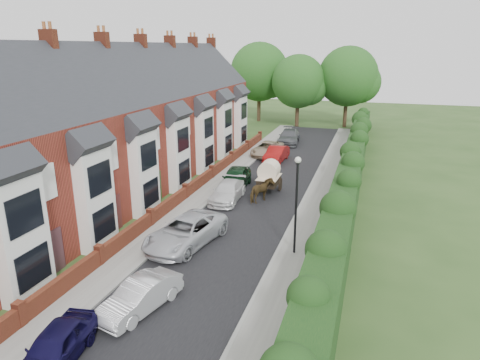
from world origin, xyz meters
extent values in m
plane|color=#2D4C1E|center=(0.00, 0.00, 0.00)|extent=(140.00, 140.00, 0.00)
cube|color=black|center=(-0.50, 11.00, 0.01)|extent=(6.00, 58.00, 0.02)
cube|color=gray|center=(3.60, 11.00, 0.06)|extent=(2.20, 58.00, 0.12)
cube|color=gray|center=(-4.35, 11.00, 0.06)|extent=(1.70, 58.00, 0.12)
cube|color=#969691|center=(2.55, 11.00, 0.07)|extent=(0.18, 58.00, 0.13)
cube|color=#969691|center=(-3.55, 11.00, 0.07)|extent=(0.18, 58.00, 0.13)
cube|color=black|center=(5.40, 11.00, 1.25)|extent=(1.50, 58.00, 2.50)
cube|color=#9C3427|center=(-11.00, 10.00, 3.25)|extent=(8.00, 40.00, 6.50)
cube|color=#2A2C31|center=(-11.00, 10.00, 6.50)|extent=(8.00, 40.20, 8.00)
cube|color=white|center=(-6.65, -3.10, 2.60)|extent=(0.70, 2.40, 5.20)
cube|color=black|center=(-6.28, -3.10, 1.40)|extent=(0.06, 1.80, 1.60)
cube|color=black|center=(-6.28, -3.10, 3.80)|extent=(0.06, 1.80, 1.60)
cube|color=#2A2C31|center=(-6.80, -3.10, 5.60)|extent=(1.70, 2.60, 1.70)
cube|color=#3F2D2D|center=(-6.96, -1.00, 1.05)|extent=(0.08, 0.90, 2.10)
cube|color=white|center=(-6.95, -1.10, 4.40)|extent=(0.12, 1.20, 1.60)
cube|color=white|center=(-6.65, 1.90, 2.60)|extent=(0.70, 2.40, 5.20)
cube|color=black|center=(-6.28, 1.90, 1.40)|extent=(0.06, 1.80, 1.60)
cube|color=black|center=(-6.28, 1.90, 3.80)|extent=(0.06, 1.80, 1.60)
cube|color=#2A2C31|center=(-6.80, 1.90, 5.60)|extent=(1.70, 2.60, 1.70)
cube|color=#3F2D2D|center=(-6.96, 4.00, 1.05)|extent=(0.08, 0.90, 2.10)
cube|color=white|center=(-6.95, 3.90, 4.40)|extent=(0.12, 1.20, 1.60)
cube|color=white|center=(-6.65, 6.90, 2.60)|extent=(0.70, 2.40, 5.20)
cube|color=black|center=(-6.28, 6.90, 1.40)|extent=(0.06, 1.80, 1.60)
cube|color=black|center=(-6.28, 6.90, 3.80)|extent=(0.06, 1.80, 1.60)
cube|color=#2A2C31|center=(-6.80, 6.90, 5.60)|extent=(1.70, 2.60, 1.70)
cube|color=#3F2D2D|center=(-6.96, 9.00, 1.05)|extent=(0.08, 0.90, 2.10)
cube|color=white|center=(-6.95, 8.90, 4.40)|extent=(0.12, 1.20, 1.60)
cube|color=white|center=(-6.65, 11.90, 2.60)|extent=(0.70, 2.40, 5.20)
cube|color=black|center=(-6.28, 11.90, 1.40)|extent=(0.06, 1.80, 1.60)
cube|color=black|center=(-6.28, 11.90, 3.80)|extent=(0.06, 1.80, 1.60)
cube|color=#2A2C31|center=(-6.80, 11.90, 5.60)|extent=(1.70, 2.60, 1.70)
cube|color=#3F2D2D|center=(-6.96, 14.00, 1.05)|extent=(0.08, 0.90, 2.10)
cube|color=white|center=(-6.95, 13.90, 4.40)|extent=(0.12, 1.20, 1.60)
cube|color=white|center=(-6.65, 16.90, 2.60)|extent=(0.70, 2.40, 5.20)
cube|color=black|center=(-6.28, 16.90, 1.40)|extent=(0.06, 1.80, 1.60)
cube|color=black|center=(-6.28, 16.90, 3.80)|extent=(0.06, 1.80, 1.60)
cube|color=#2A2C31|center=(-6.80, 16.90, 5.60)|extent=(1.70, 2.60, 1.70)
cube|color=#3F2D2D|center=(-6.96, 19.00, 1.05)|extent=(0.08, 0.90, 2.10)
cube|color=white|center=(-6.95, 18.90, 4.40)|extent=(0.12, 1.20, 1.60)
cube|color=white|center=(-6.65, 21.90, 2.60)|extent=(0.70, 2.40, 5.20)
cube|color=black|center=(-6.28, 21.90, 1.40)|extent=(0.06, 1.80, 1.60)
cube|color=black|center=(-6.28, 21.90, 3.80)|extent=(0.06, 1.80, 1.60)
cube|color=#2A2C31|center=(-6.80, 21.90, 5.60)|extent=(1.70, 2.60, 1.70)
cube|color=#3F2D2D|center=(-6.96, 24.00, 1.05)|extent=(0.08, 0.90, 2.10)
cube|color=white|center=(-6.95, 23.90, 4.40)|extent=(0.12, 1.20, 1.60)
cube|color=white|center=(-6.65, 26.90, 2.60)|extent=(0.70, 2.40, 5.20)
cube|color=black|center=(-6.28, 26.90, 1.40)|extent=(0.06, 1.80, 1.60)
cube|color=black|center=(-6.28, 26.90, 3.80)|extent=(0.06, 1.80, 1.60)
cube|color=#2A2C31|center=(-6.80, 26.90, 5.60)|extent=(1.70, 2.60, 1.70)
cube|color=#3F2D2D|center=(-6.96, 29.00, 1.05)|extent=(0.08, 0.90, 2.10)
cube|color=white|center=(-6.95, 28.90, 4.40)|extent=(0.12, 1.20, 1.60)
cube|color=maroon|center=(-11.00, 5.00, 10.30)|extent=(0.90, 0.50, 1.60)
cylinder|color=brown|center=(-11.20, 5.00, 11.25)|extent=(0.20, 0.20, 0.50)
cylinder|color=brown|center=(-10.80, 5.00, 11.25)|extent=(0.20, 0.20, 0.50)
cube|color=maroon|center=(-11.00, 10.00, 10.30)|extent=(0.90, 0.50, 1.60)
cylinder|color=brown|center=(-11.20, 10.00, 11.25)|extent=(0.20, 0.20, 0.50)
cylinder|color=brown|center=(-10.80, 10.00, 11.25)|extent=(0.20, 0.20, 0.50)
cube|color=maroon|center=(-11.00, 15.00, 10.30)|extent=(0.90, 0.50, 1.60)
cylinder|color=brown|center=(-11.20, 15.00, 11.25)|extent=(0.20, 0.20, 0.50)
cylinder|color=brown|center=(-10.80, 15.00, 11.25)|extent=(0.20, 0.20, 0.50)
cube|color=maroon|center=(-11.00, 20.00, 10.30)|extent=(0.90, 0.50, 1.60)
cylinder|color=brown|center=(-11.20, 20.00, 11.25)|extent=(0.20, 0.20, 0.50)
cylinder|color=brown|center=(-10.80, 20.00, 11.25)|extent=(0.20, 0.20, 0.50)
cube|color=maroon|center=(-11.00, 25.00, 10.30)|extent=(0.90, 0.50, 1.60)
cylinder|color=brown|center=(-11.20, 25.00, 11.25)|extent=(0.20, 0.20, 0.50)
cylinder|color=brown|center=(-10.80, 25.00, 11.25)|extent=(0.20, 0.20, 0.50)
cube|color=maroon|center=(-11.00, 30.00, 10.30)|extent=(0.90, 0.50, 1.60)
cylinder|color=brown|center=(-11.20, 30.00, 11.25)|extent=(0.20, 0.20, 0.50)
cylinder|color=brown|center=(-10.80, 30.00, 11.25)|extent=(0.20, 0.20, 0.50)
cube|color=maroon|center=(-5.35, -2.50, 0.45)|extent=(0.30, 4.70, 0.90)
cube|color=maroon|center=(-5.35, 2.50, 0.45)|extent=(0.30, 4.70, 0.90)
cube|color=maroon|center=(-5.35, 7.50, 0.45)|extent=(0.30, 4.70, 0.90)
cube|color=maroon|center=(-5.35, 12.50, 0.45)|extent=(0.30, 4.70, 0.90)
cube|color=maroon|center=(-5.35, 17.50, 0.45)|extent=(0.30, 4.70, 0.90)
cube|color=maroon|center=(-5.35, 22.50, 0.45)|extent=(0.30, 4.70, 0.90)
cube|color=maroon|center=(-5.35, 27.50, 0.45)|extent=(0.30, 4.70, 0.90)
cube|color=maroon|center=(-5.35, -5.00, 0.55)|extent=(0.35, 0.35, 1.10)
cube|color=maroon|center=(-5.35, 0.00, 0.55)|extent=(0.35, 0.35, 1.10)
cube|color=maroon|center=(-5.35, 5.00, 0.55)|extent=(0.35, 0.35, 1.10)
cube|color=maroon|center=(-5.35, 10.00, 0.55)|extent=(0.35, 0.35, 1.10)
cube|color=maroon|center=(-5.35, 15.00, 0.55)|extent=(0.35, 0.35, 1.10)
cube|color=maroon|center=(-5.35, 20.00, 0.55)|extent=(0.35, 0.35, 1.10)
cube|color=maroon|center=(-5.35, 25.00, 0.55)|extent=(0.35, 0.35, 1.10)
cube|color=maroon|center=(-5.35, 30.00, 0.55)|extent=(0.35, 0.35, 1.10)
cylinder|color=black|center=(3.40, 4.00, 2.40)|extent=(0.12, 0.12, 4.80)
cylinder|color=black|center=(3.40, 4.00, 4.85)|extent=(0.20, 0.20, 0.10)
sphere|color=silver|center=(3.40, 4.00, 5.00)|extent=(0.32, 0.32, 0.32)
cylinder|color=#332316|center=(-3.00, 40.00, 2.38)|extent=(0.50, 0.50, 4.75)
sphere|color=#1C541C|center=(-3.00, 40.00, 5.89)|extent=(6.80, 6.80, 6.80)
sphere|color=#1C541C|center=(-1.64, 40.30, 5.23)|extent=(4.76, 4.76, 4.76)
cylinder|color=#332316|center=(3.00, 42.00, 2.62)|extent=(0.50, 0.50, 5.25)
sphere|color=#1C541C|center=(3.00, 42.00, 6.51)|extent=(7.60, 7.60, 7.60)
sphere|color=#1C541C|center=(4.52, 42.30, 5.78)|extent=(5.32, 5.32, 5.32)
cylinder|color=#332316|center=(-9.00, 43.00, 2.75)|extent=(0.50, 0.50, 5.50)
sphere|color=#1C541C|center=(-9.00, 43.00, 6.82)|extent=(8.00, 8.00, 8.00)
sphere|color=#1C541C|center=(-7.40, 43.30, 6.05)|extent=(5.60, 5.60, 5.60)
imported|color=#0F0B33|center=(-2.73, -6.20, 0.64)|extent=(2.08, 3.95, 1.28)
imported|color=silver|center=(-1.60, -2.63, 0.64)|extent=(2.25, 4.09, 1.28)
imported|color=silver|center=(-2.34, 3.40, 0.75)|extent=(3.46, 5.80, 1.51)
imported|color=white|center=(-2.48, 10.60, 0.64)|extent=(2.01, 4.51, 1.29)
imported|color=black|center=(-2.78, 13.34, 0.78)|extent=(2.32, 4.74, 1.56)
imported|color=maroon|center=(-1.60, 21.80, 0.71)|extent=(1.70, 4.35, 1.41)
imported|color=tan|center=(-2.96, 23.80, 0.66)|extent=(2.62, 4.96, 1.33)
imported|color=#505256|center=(-1.99, 29.73, 0.76)|extent=(2.61, 5.39, 1.51)
imported|color=#4A371B|center=(-0.16, 10.97, 0.80)|extent=(1.57, 2.09, 1.61)
cube|color=black|center=(-0.16, 13.01, 0.93)|extent=(1.32, 2.20, 0.55)
cylinder|color=beige|center=(-0.16, 13.01, 1.70)|extent=(1.43, 1.37, 1.43)
cube|color=beige|center=(-0.16, 13.01, 1.21)|extent=(1.45, 2.25, 0.04)
cylinder|color=black|center=(-0.87, 13.66, 0.49)|extent=(0.09, 0.99, 0.99)
cylinder|color=black|center=(0.56, 13.66, 0.49)|extent=(0.09, 0.99, 0.99)
cylinder|color=black|center=(-0.54, 11.80, 0.99)|extent=(0.06, 1.98, 0.06)
cylinder|color=black|center=(0.23, 11.80, 0.99)|extent=(0.06, 1.98, 0.06)
camera|label=1|loc=(6.69, -15.66, 10.19)|focal=32.00mm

